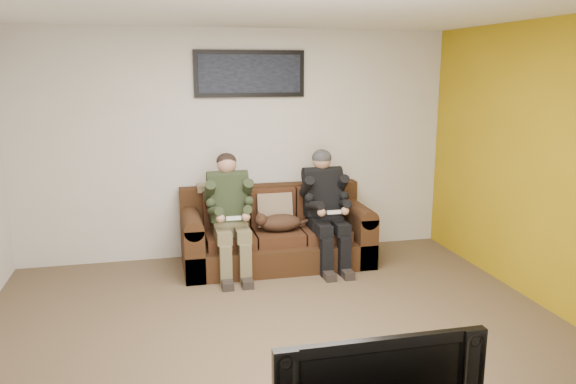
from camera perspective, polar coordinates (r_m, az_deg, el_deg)
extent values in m
plane|color=brown|center=(4.74, -0.64, -14.60)|extent=(5.00, 5.00, 0.00)
plane|color=silver|center=(4.25, -0.72, 18.45)|extent=(5.00, 5.00, 0.00)
plane|color=beige|center=(6.50, -5.04, 4.81)|extent=(5.00, 0.00, 5.00)
plane|color=beige|center=(2.26, 12.14, -10.07)|extent=(5.00, 0.00, 5.00)
plane|color=beige|center=(5.43, 26.06, 2.09)|extent=(0.00, 4.50, 4.50)
plane|color=#AE8C11|center=(5.42, 25.97, 2.09)|extent=(0.00, 4.50, 4.50)
cube|color=#361F10|center=(6.33, -1.15, -6.12)|extent=(2.07, 0.89, 0.28)
cube|color=#361F10|center=(6.55, -1.82, -1.64)|extent=(2.07, 0.19, 0.57)
cube|color=#361F10|center=(6.17, -9.69, -5.42)|extent=(0.21, 0.89, 0.57)
cube|color=#361F10|center=(6.54, 6.88, -4.31)|extent=(0.21, 0.89, 0.57)
cylinder|color=#361F10|center=(6.09, -9.79, -2.89)|extent=(0.21, 0.89, 0.21)
cylinder|color=#361F10|center=(6.47, 6.94, -1.91)|extent=(0.21, 0.89, 0.21)
cube|color=#3F2313|center=(6.14, -5.95, -4.75)|extent=(0.51, 0.57, 0.13)
cube|color=#3F2313|center=(6.33, -6.32, -1.68)|extent=(0.51, 0.13, 0.41)
cube|color=#3F2313|center=(6.23, -1.07, -4.44)|extent=(0.51, 0.57, 0.13)
cube|color=#3F2313|center=(6.41, -1.59, -1.43)|extent=(0.51, 0.13, 0.41)
cube|color=#3F2313|center=(6.36, 3.64, -4.12)|extent=(0.51, 0.57, 0.13)
cube|color=#3F2313|center=(6.53, 2.99, -1.17)|extent=(0.51, 0.13, 0.41)
cube|color=#846D56|center=(6.31, -1.39, -1.82)|extent=(0.40, 0.19, 0.39)
cube|color=gray|center=(6.37, -7.33, 0.48)|extent=(0.42, 0.21, 0.08)
cube|color=brown|center=(6.08, -5.94, -3.60)|extent=(0.36, 0.30, 0.14)
cube|color=#28311D|center=(6.10, -6.13, -0.64)|extent=(0.40, 0.30, 0.53)
cylinder|color=#28311D|center=(6.07, -6.19, 1.33)|extent=(0.44, 0.18, 0.18)
sphere|color=tan|center=(6.07, -6.25, 2.85)|extent=(0.21, 0.21, 0.21)
cube|color=brown|center=(5.88, -6.65, -4.28)|extent=(0.15, 0.42, 0.13)
cube|color=brown|center=(5.90, -4.72, -4.16)|extent=(0.15, 0.42, 0.13)
cube|color=brown|center=(5.77, -6.35, -7.38)|extent=(0.12, 0.13, 0.41)
cube|color=brown|center=(5.80, -4.37, -7.25)|extent=(0.12, 0.13, 0.41)
cube|color=black|center=(5.76, -6.21, -9.21)|extent=(0.11, 0.26, 0.08)
cube|color=black|center=(5.78, -4.22, -9.07)|extent=(0.11, 0.26, 0.08)
cylinder|color=#28311D|center=(5.99, -7.96, 0.05)|extent=(0.11, 0.30, 0.28)
cylinder|color=#28311D|center=(6.04, -4.18, 0.24)|extent=(0.11, 0.30, 0.28)
cylinder|color=#28311D|center=(5.81, -7.41, -1.93)|extent=(0.14, 0.32, 0.15)
cylinder|color=#28311D|center=(5.86, -4.10, -1.75)|extent=(0.14, 0.32, 0.15)
sphere|color=tan|center=(5.71, -6.87, -2.68)|extent=(0.09, 0.09, 0.09)
sphere|color=tan|center=(5.75, -4.29, -2.54)|extent=(0.09, 0.09, 0.09)
cube|color=white|center=(5.71, -5.55, -2.66)|extent=(0.15, 0.04, 0.03)
ellipsoid|color=black|center=(6.07, -6.28, 3.15)|extent=(0.22, 0.22, 0.17)
cube|color=black|center=(6.29, 3.73, -3.00)|extent=(0.36, 0.30, 0.14)
cube|color=black|center=(6.31, 3.51, -0.14)|extent=(0.40, 0.30, 0.53)
cylinder|color=black|center=(6.29, 3.48, 1.77)|extent=(0.44, 0.18, 0.18)
sphere|color=#AA7E5F|center=(6.28, 3.45, 3.23)|extent=(0.21, 0.21, 0.21)
cube|color=black|center=(6.08, 3.38, -3.64)|extent=(0.15, 0.42, 0.13)
cube|color=black|center=(6.14, 5.17, -3.51)|extent=(0.15, 0.42, 0.13)
cube|color=black|center=(5.98, 3.90, -6.61)|extent=(0.12, 0.13, 0.41)
cube|color=black|center=(6.04, 5.72, -6.45)|extent=(0.12, 0.13, 0.41)
cube|color=black|center=(5.97, 4.10, -8.37)|extent=(0.11, 0.26, 0.08)
cube|color=black|center=(6.03, 5.94, -8.19)|extent=(0.11, 0.26, 0.08)
cylinder|color=black|center=(6.17, 1.93, 0.54)|extent=(0.11, 0.30, 0.28)
cylinder|color=black|center=(6.29, 5.45, 0.71)|extent=(0.11, 0.30, 0.28)
cylinder|color=black|center=(6.01, 2.74, -1.36)|extent=(0.14, 0.32, 0.15)
cylinder|color=black|center=(6.11, 5.81, -1.18)|extent=(0.14, 0.32, 0.15)
sphere|color=#AA7E5F|center=(5.92, 3.43, -2.08)|extent=(0.09, 0.09, 0.09)
sphere|color=#AA7E5F|center=(6.00, 5.81, -1.93)|extent=(0.09, 0.09, 0.09)
cube|color=white|center=(5.94, 4.69, -2.05)|extent=(0.15, 0.04, 0.03)
ellipsoid|color=black|center=(6.28, 3.45, 3.50)|extent=(0.22, 0.22, 0.19)
ellipsoid|color=#482C1C|center=(6.14, -0.79, -3.14)|extent=(0.47, 0.26, 0.19)
sphere|color=#482C1C|center=(6.05, -2.77, -2.83)|extent=(0.14, 0.14, 0.14)
cone|color=#482C1C|center=(6.00, -2.90, -2.28)|extent=(0.04, 0.04, 0.04)
cone|color=#482C1C|center=(6.06, -3.02, -2.12)|extent=(0.04, 0.04, 0.04)
cylinder|color=#482C1C|center=(6.25, 1.26, -3.19)|extent=(0.26, 0.13, 0.08)
cube|color=black|center=(6.43, -3.91, 11.90)|extent=(1.25, 0.04, 0.52)
cube|color=black|center=(6.41, -3.87, 11.90)|extent=(1.15, 0.01, 0.42)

